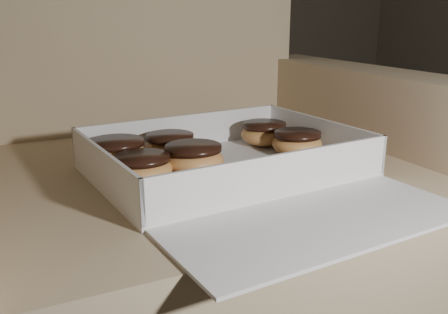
% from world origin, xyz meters
% --- Properties ---
extents(armchair, '(0.97, 0.82, 1.02)m').
position_xyz_m(armchair, '(-0.33, 0.24, 0.32)').
color(armchair, '#9F8865').
rests_on(armchair, floor).
extents(bakery_box, '(0.47, 0.55, 0.07)m').
position_xyz_m(bakery_box, '(-0.31, 0.05, 0.47)').
color(bakery_box, silver).
rests_on(bakery_box, armchair).
extents(donut_a, '(0.09, 0.09, 0.05)m').
position_xyz_m(donut_a, '(-0.16, 0.10, 0.49)').
color(donut_a, '#D48A4A').
rests_on(donut_a, bakery_box).
extents(donut_b, '(0.09, 0.09, 0.05)m').
position_xyz_m(donut_b, '(-0.17, 0.20, 0.49)').
color(donut_b, '#D48A4A').
rests_on(donut_b, bakery_box).
extents(donut_c, '(0.09, 0.09, 0.05)m').
position_xyz_m(donut_c, '(-0.38, 0.19, 0.49)').
color(donut_c, '#D48A4A').
rests_on(donut_c, bakery_box).
extents(donut_d, '(0.10, 0.10, 0.05)m').
position_xyz_m(donut_d, '(-0.37, 0.09, 0.49)').
color(donut_d, '#D48A4A').
rests_on(donut_d, bakery_box).
extents(donut_e, '(0.10, 0.10, 0.05)m').
position_xyz_m(donut_e, '(-0.48, 0.18, 0.49)').
color(donut_e, '#D48A4A').
rests_on(donut_e, bakery_box).
extents(donut_f, '(0.09, 0.09, 0.05)m').
position_xyz_m(donut_f, '(-0.47, 0.08, 0.49)').
color(donut_f, '#D48A4A').
rests_on(donut_f, bakery_box).
extents(crumb_a, '(0.01, 0.01, 0.00)m').
position_xyz_m(crumb_a, '(-0.34, 0.02, 0.47)').
color(crumb_a, black).
rests_on(crumb_a, bakery_box).
extents(crumb_b, '(0.01, 0.01, 0.00)m').
position_xyz_m(crumb_b, '(-0.48, -0.05, 0.47)').
color(crumb_b, black).
rests_on(crumb_b, bakery_box).
extents(crumb_c, '(0.01, 0.01, 0.00)m').
position_xyz_m(crumb_c, '(-0.15, -0.02, 0.47)').
color(crumb_c, black).
rests_on(crumb_c, bakery_box).
extents(crumb_d, '(0.01, 0.01, 0.00)m').
position_xyz_m(crumb_d, '(-0.49, 0.01, 0.47)').
color(crumb_d, black).
rests_on(crumb_d, bakery_box).
extents(crumb_e, '(0.01, 0.01, 0.00)m').
position_xyz_m(crumb_e, '(-0.47, -0.00, 0.47)').
color(crumb_e, black).
rests_on(crumb_e, bakery_box).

